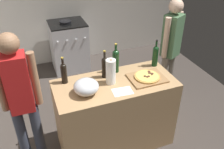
% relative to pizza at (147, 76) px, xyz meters
% --- Properties ---
extents(ground_plane, '(4.45, 3.72, 0.02)m').
position_rel_pizza_xyz_m(ground_plane, '(-0.35, 0.92, -0.95)').
color(ground_plane, '#3F3833').
extents(counter, '(1.36, 0.63, 0.90)m').
position_rel_pizza_xyz_m(counter, '(-0.37, 0.05, -0.48)').
color(counter, tan).
rests_on(counter, ground_plane).
extents(cutting_board, '(0.40, 0.32, 0.02)m').
position_rel_pizza_xyz_m(cutting_board, '(-0.00, -0.00, -0.02)').
color(cutting_board, '#9E7247').
rests_on(cutting_board, counter).
extents(pizza, '(0.29, 0.29, 0.03)m').
position_rel_pizza_xyz_m(pizza, '(0.00, 0.00, 0.00)').
color(pizza, tan).
rests_on(pizza, cutting_board).
extents(mixing_bowl, '(0.26, 0.26, 0.16)m').
position_rel_pizza_xyz_m(mixing_bowl, '(-0.72, -0.02, 0.05)').
color(mixing_bowl, '#B2B2B7').
rests_on(mixing_bowl, counter).
extents(paper_towel_roll, '(0.11, 0.11, 0.29)m').
position_rel_pizza_xyz_m(paper_towel_roll, '(-0.41, 0.07, 0.11)').
color(paper_towel_roll, white).
rests_on(paper_towel_roll, counter).
extents(wine_bottle_clear, '(0.07, 0.07, 0.34)m').
position_rel_pizza_xyz_m(wine_bottle_clear, '(0.23, 0.24, 0.11)').
color(wine_bottle_clear, '#143819').
rests_on(wine_bottle_clear, counter).
extents(wine_bottle_amber, '(0.08, 0.08, 0.36)m').
position_rel_pizza_xyz_m(wine_bottle_amber, '(-0.27, 0.28, 0.12)').
color(wine_bottle_amber, '#143819').
rests_on(wine_bottle_amber, counter).
extents(wine_bottle_green, '(0.07, 0.07, 0.32)m').
position_rel_pizza_xyz_m(wine_bottle_green, '(-0.89, 0.26, 0.10)').
color(wine_bottle_green, black).
rests_on(wine_bottle_green, counter).
extents(wine_bottle_dark, '(0.07, 0.07, 0.33)m').
position_rel_pizza_xyz_m(wine_bottle_dark, '(-0.43, 0.21, 0.11)').
color(wine_bottle_dark, black).
rests_on(wine_bottle_dark, counter).
extents(recipe_sheet, '(0.22, 0.17, 0.00)m').
position_rel_pizza_xyz_m(recipe_sheet, '(-0.36, -0.13, -0.03)').
color(recipe_sheet, white).
rests_on(recipe_sheet, counter).
extents(stove, '(0.64, 0.60, 0.95)m').
position_rel_pizza_xyz_m(stove, '(-0.47, 2.13, -0.48)').
color(stove, '#B7B7BC').
rests_on(stove, ground_plane).
extents(person_in_stripes, '(0.40, 0.21, 1.63)m').
position_rel_pizza_xyz_m(person_in_stripes, '(-1.36, 0.08, 0.01)').
color(person_in_stripes, '#383D4C').
rests_on(person_in_stripes, ground_plane).
extents(person_in_red, '(0.36, 0.28, 1.60)m').
position_rel_pizza_xyz_m(person_in_red, '(0.69, 0.60, -0.02)').
color(person_in_red, slate).
rests_on(person_in_red, ground_plane).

